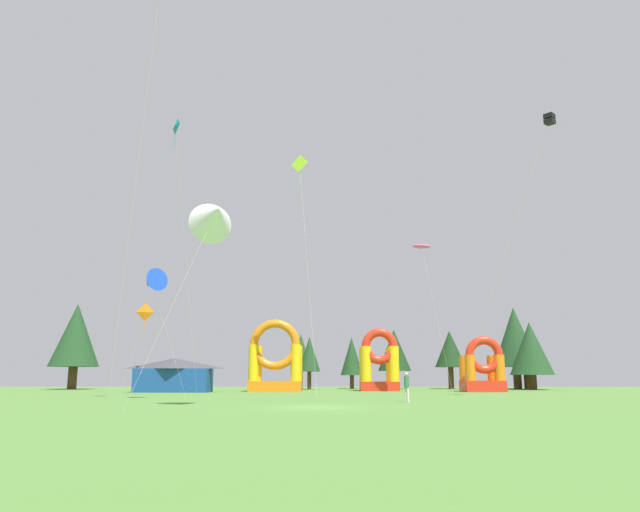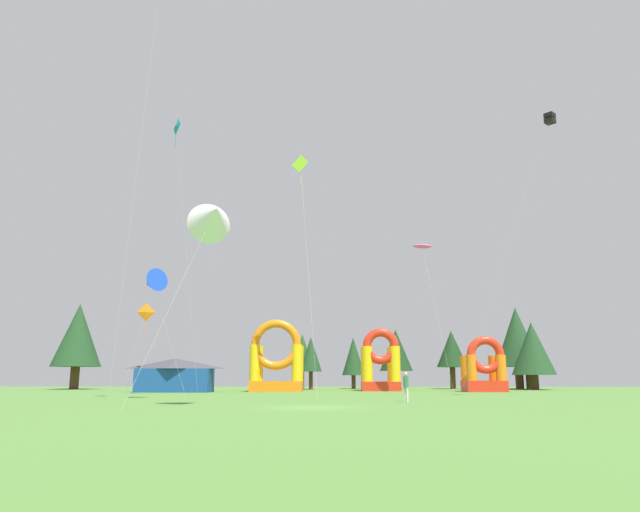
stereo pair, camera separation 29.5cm
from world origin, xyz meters
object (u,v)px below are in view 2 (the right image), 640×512
object	(u,v)px
kite_pink_parafoil	(422,247)
person_midfield	(406,384)
festival_tent	(175,375)
kite_black_box	(549,120)
kite_blue_delta	(152,282)
kite_orange_diamond	(146,314)
kite_lime_diamond	(301,166)
kite_teal_diamond	(175,129)
inflatable_blue_arch	(277,365)
inflatable_red_slide	(484,372)
inflatable_yellow_castle	(380,367)
kite_white_delta	(213,216)

from	to	relation	value
kite_pink_parafoil	person_midfield	bearing A→B (deg)	-102.11
festival_tent	kite_black_box	bearing A→B (deg)	-28.45
kite_black_box	person_midfield	xyz separation A→B (m)	(-12.12, -4.85, -19.86)
kite_blue_delta	kite_pink_parafoil	xyz separation A→B (m)	(22.06, 15.22, 5.85)
kite_orange_diamond	kite_lime_diamond	world-z (taller)	kite_lime_diamond
kite_lime_diamond	kite_teal_diamond	bearing A→B (deg)	-162.87
kite_lime_diamond	inflatable_blue_arch	xyz separation A→B (m)	(-3.05, 9.80, -18.26)
kite_teal_diamond	kite_black_box	bearing A→B (deg)	-12.05
inflatable_blue_arch	inflatable_red_slide	bearing A→B (deg)	0.89
inflatable_yellow_castle	inflatable_blue_arch	size ratio (longest dim) A/B	0.91
kite_lime_diamond	inflatable_blue_arch	bearing A→B (deg)	107.27
kite_blue_delta	kite_orange_diamond	distance (m)	11.18
kite_teal_diamond	kite_blue_delta	bearing A→B (deg)	-82.57
person_midfield	inflatable_blue_arch	bearing A→B (deg)	161.25
person_midfield	kite_black_box	bearing A→B (deg)	69.69
person_midfield	festival_tent	distance (m)	30.80
kite_orange_diamond	kite_pink_parafoil	bearing A→B (deg)	10.42
kite_white_delta	kite_lime_diamond	bearing A→B (deg)	81.56
kite_teal_diamond	inflatable_blue_arch	distance (m)	25.88
person_midfield	inflatable_yellow_castle	bearing A→B (deg)	137.02
kite_teal_diamond	kite_lime_diamond	bearing A→B (deg)	17.13
kite_blue_delta	kite_white_delta	distance (m)	13.93
kite_orange_diamond	kite_lime_diamond	bearing A→B (deg)	0.65
kite_orange_diamond	festival_tent	distance (m)	9.67
kite_white_delta	inflatable_red_slide	bearing A→B (deg)	56.21
kite_orange_diamond	kite_lime_diamond	distance (m)	19.68
kite_blue_delta	person_midfield	world-z (taller)	kite_blue_delta
kite_black_box	kite_pink_parafoil	world-z (taller)	kite_black_box
inflatable_blue_arch	festival_tent	bearing A→B (deg)	-168.77
person_midfield	kite_orange_diamond	bearing A→B (deg)	-166.47
kite_blue_delta	inflatable_red_slide	world-z (taller)	kite_blue_delta
kite_blue_delta	inflatable_yellow_castle	world-z (taller)	kite_blue_delta
kite_black_box	festival_tent	size ratio (longest dim) A/B	2.90
kite_blue_delta	inflatable_blue_arch	distance (m)	22.38
inflatable_red_slide	kite_orange_diamond	bearing A→B (deg)	-162.43
kite_white_delta	inflatable_blue_arch	xyz separation A→B (m)	(0.31, 32.44, -7.28)
kite_pink_parafoil	festival_tent	xyz separation A→B (m)	(-24.99, 3.22, -12.52)
kite_teal_diamond	kite_orange_diamond	xyz separation A→B (m)	(-2.76, 3.29, -16.31)
person_midfield	inflatable_red_slide	xyz separation A→B (m)	(10.94, 25.04, 0.95)
person_midfield	inflatable_red_slide	distance (m)	27.35
kite_black_box	inflatable_yellow_castle	world-z (taller)	kite_black_box
inflatable_blue_arch	kite_teal_diamond	bearing A→B (deg)	-121.54
kite_black_box	inflatable_red_slide	world-z (taller)	kite_black_box
kite_white_delta	kite_pink_parafoil	xyz separation A→B (m)	(15.17, 27.22, 4.15)
kite_pink_parafoil	inflatable_blue_arch	bearing A→B (deg)	160.63
festival_tent	kite_orange_diamond	bearing A→B (deg)	-95.50
kite_teal_diamond	kite_orange_diamond	world-z (taller)	kite_teal_diamond
kite_teal_diamond	kite_black_box	size ratio (longest dim) A/B	1.13
inflatable_yellow_castle	inflatable_red_slide	world-z (taller)	inflatable_yellow_castle
kite_orange_diamond	inflatable_red_slide	xyz separation A→B (m)	(32.52, 10.30, -5.09)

